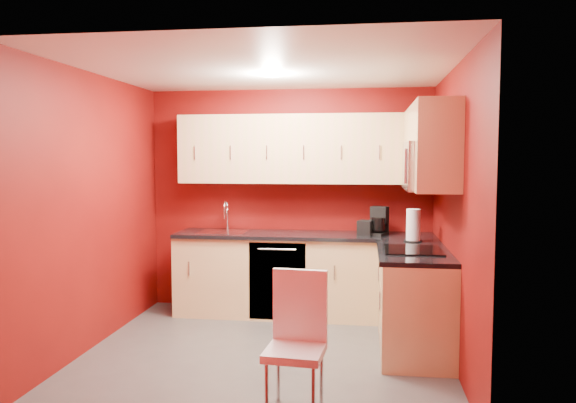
% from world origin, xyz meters
% --- Properties ---
extents(floor, '(3.20, 3.20, 0.00)m').
position_xyz_m(floor, '(0.00, 0.00, 0.00)').
color(floor, '#484644').
rests_on(floor, ground).
extents(ceiling, '(3.20, 3.20, 0.00)m').
position_xyz_m(ceiling, '(0.00, 0.00, 2.50)').
color(ceiling, white).
rests_on(ceiling, wall_back).
extents(wall_back, '(3.20, 0.00, 3.20)m').
position_xyz_m(wall_back, '(0.00, 1.50, 1.25)').
color(wall_back, maroon).
rests_on(wall_back, floor).
extents(wall_front, '(3.20, 0.00, 3.20)m').
position_xyz_m(wall_front, '(0.00, -1.50, 1.25)').
color(wall_front, maroon).
rests_on(wall_front, floor).
extents(wall_left, '(0.00, 3.00, 3.00)m').
position_xyz_m(wall_left, '(-1.60, 0.00, 1.25)').
color(wall_left, maroon).
rests_on(wall_left, floor).
extents(wall_right, '(0.00, 3.00, 3.00)m').
position_xyz_m(wall_right, '(1.60, 0.00, 1.25)').
color(wall_right, maroon).
rests_on(wall_right, floor).
extents(base_cabinets_back, '(2.80, 0.60, 0.87)m').
position_xyz_m(base_cabinets_back, '(0.20, 1.20, 0.43)').
color(base_cabinets_back, '#EDCF87').
rests_on(base_cabinets_back, floor).
extents(base_cabinets_right, '(0.60, 1.30, 0.87)m').
position_xyz_m(base_cabinets_right, '(1.30, 0.25, 0.43)').
color(base_cabinets_right, '#EDCF87').
rests_on(base_cabinets_right, floor).
extents(countertop_back, '(2.80, 0.63, 0.04)m').
position_xyz_m(countertop_back, '(0.20, 1.19, 0.89)').
color(countertop_back, black).
rests_on(countertop_back, base_cabinets_back).
extents(countertop_right, '(0.63, 1.27, 0.04)m').
position_xyz_m(countertop_right, '(1.29, 0.23, 0.89)').
color(countertop_right, black).
rests_on(countertop_right, base_cabinets_right).
extents(upper_cabinets_back, '(2.80, 0.35, 0.75)m').
position_xyz_m(upper_cabinets_back, '(0.20, 1.32, 1.83)').
color(upper_cabinets_back, '#DEAD7E').
rests_on(upper_cabinets_back, wall_back).
extents(upper_cabinets_right, '(0.35, 1.55, 0.75)m').
position_xyz_m(upper_cabinets_right, '(1.42, 0.44, 1.89)').
color(upper_cabinets_right, '#DEAD7E').
rests_on(upper_cabinets_right, wall_right).
extents(microwave, '(0.42, 0.76, 0.42)m').
position_xyz_m(microwave, '(1.39, 0.20, 1.66)').
color(microwave, silver).
rests_on(microwave, upper_cabinets_right).
extents(cooktop, '(0.50, 0.55, 0.01)m').
position_xyz_m(cooktop, '(1.28, 0.20, 0.92)').
color(cooktop, black).
rests_on(cooktop, countertop_right).
extents(sink, '(0.52, 0.42, 0.35)m').
position_xyz_m(sink, '(-0.70, 1.20, 0.94)').
color(sink, silver).
rests_on(sink, countertop_back).
extents(dishwasher_front, '(0.60, 0.02, 0.82)m').
position_xyz_m(dishwasher_front, '(-0.05, 0.91, 0.43)').
color(dishwasher_front, black).
rests_on(dishwasher_front, base_cabinets_back).
extents(downlight, '(0.20, 0.20, 0.01)m').
position_xyz_m(downlight, '(0.00, 0.30, 2.48)').
color(downlight, white).
rests_on(downlight, ceiling).
extents(coffee_maker, '(0.26, 0.29, 0.30)m').
position_xyz_m(coffee_maker, '(0.98, 1.17, 1.06)').
color(coffee_maker, black).
rests_on(coffee_maker, countertop_back).
extents(napkin_holder, '(0.19, 0.19, 0.16)m').
position_xyz_m(napkin_holder, '(0.86, 1.12, 0.99)').
color(napkin_holder, black).
rests_on(napkin_holder, countertop_back).
extents(paper_towel, '(0.21, 0.21, 0.32)m').
position_xyz_m(paper_towel, '(1.33, 0.76, 1.07)').
color(paper_towel, silver).
rests_on(paper_towel, countertop_right).
extents(dining_chair, '(0.42, 0.43, 0.95)m').
position_xyz_m(dining_chair, '(0.40, -1.15, 0.48)').
color(dining_chair, white).
rests_on(dining_chair, floor).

